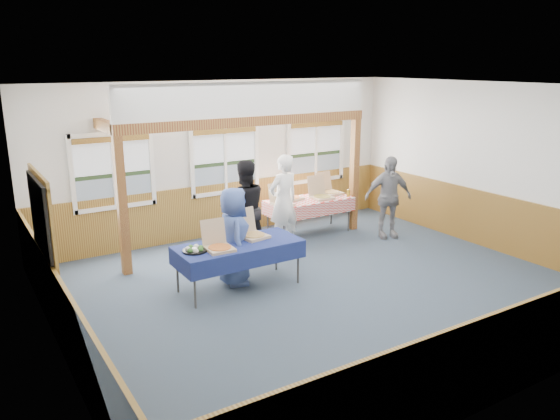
{
  "coord_description": "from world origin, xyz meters",
  "views": [
    {
      "loc": [
        -4.91,
        -6.62,
        3.55
      ],
      "look_at": [
        -0.18,
        1.0,
        1.11
      ],
      "focal_mm": 35.0,
      "sensor_mm": 36.0,
      "label": 1
    }
  ],
  "objects_px": {
    "table_right": "(309,202)",
    "person_grey": "(388,197)",
    "table_left": "(238,246)",
    "woman_black": "(244,209)",
    "man_blue": "(234,236)",
    "woman_white": "(283,202)"
  },
  "relations": [
    {
      "from": "table_left",
      "to": "table_right",
      "type": "distance_m",
      "value": 3.17
    },
    {
      "from": "table_left",
      "to": "woman_black",
      "type": "bearing_deg",
      "value": 46.58
    },
    {
      "from": "table_left",
      "to": "woman_black",
      "type": "distance_m",
      "value": 1.55
    },
    {
      "from": "table_right",
      "to": "person_grey",
      "type": "height_order",
      "value": "person_grey"
    },
    {
      "from": "woman_white",
      "to": "woman_black",
      "type": "relative_size",
      "value": 1.01
    },
    {
      "from": "table_left",
      "to": "table_right",
      "type": "relative_size",
      "value": 1.07
    },
    {
      "from": "woman_black",
      "to": "table_left",
      "type": "bearing_deg",
      "value": 68.76
    },
    {
      "from": "man_blue",
      "to": "table_left",
      "type": "bearing_deg",
      "value": -170.68
    },
    {
      "from": "table_left",
      "to": "woman_white",
      "type": "height_order",
      "value": "woman_white"
    },
    {
      "from": "woman_black",
      "to": "woman_white",
      "type": "bearing_deg",
      "value": -168.31
    },
    {
      "from": "woman_white",
      "to": "woman_black",
      "type": "height_order",
      "value": "woman_white"
    },
    {
      "from": "table_right",
      "to": "person_grey",
      "type": "xyz_separation_m",
      "value": [
        1.25,
        -1.05,
        0.16
      ]
    },
    {
      "from": "table_left",
      "to": "man_blue",
      "type": "relative_size",
      "value": 1.32
    },
    {
      "from": "table_right",
      "to": "woman_black",
      "type": "bearing_deg",
      "value": 170.07
    },
    {
      "from": "woman_black",
      "to": "man_blue",
      "type": "bearing_deg",
      "value": 65.13
    },
    {
      "from": "table_right",
      "to": "woman_black",
      "type": "xyz_separation_m",
      "value": [
        -1.81,
        -0.49,
        0.21
      ]
    },
    {
      "from": "woman_white",
      "to": "person_grey",
      "type": "xyz_separation_m",
      "value": [
        2.19,
        -0.58,
        -0.07
      ]
    },
    {
      "from": "person_grey",
      "to": "woman_white",
      "type": "bearing_deg",
      "value": -175.1
    },
    {
      "from": "man_blue",
      "to": "person_grey",
      "type": "distance_m",
      "value": 3.88
    },
    {
      "from": "table_left",
      "to": "person_grey",
      "type": "relative_size",
      "value": 1.25
    },
    {
      "from": "woman_white",
      "to": "person_grey",
      "type": "distance_m",
      "value": 2.26
    },
    {
      "from": "table_left",
      "to": "person_grey",
      "type": "height_order",
      "value": "person_grey"
    }
  ]
}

